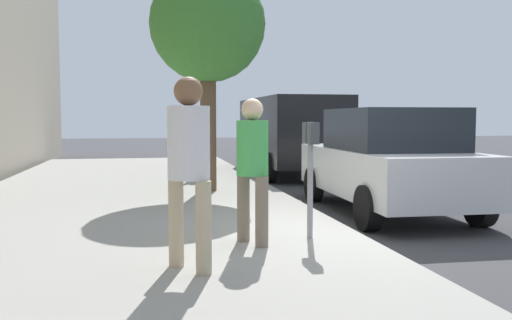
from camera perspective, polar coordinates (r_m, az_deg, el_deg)
ground_plane at (r=7.54m, az=9.79°, el=-8.06°), size 80.00×80.00×0.00m
sidewalk_slab at (r=7.05m, az=-13.88°, el=-8.37°), size 28.00×6.00×0.15m
parking_meter at (r=6.73m, az=5.62°, el=0.53°), size 0.36×0.12×1.41m
pedestrian_at_meter at (r=6.37m, az=-0.38°, el=0.01°), size 0.48×0.37×1.68m
pedestrian_bystander at (r=5.28m, az=-6.92°, el=0.45°), size 0.48×0.40×1.85m
parked_sedan_near at (r=9.63m, az=13.39°, el=-0.06°), size 4.45×2.06×1.77m
parked_van_far at (r=15.73m, az=3.53°, el=2.99°), size 5.21×2.13×2.18m
street_tree at (r=11.34m, az=-4.99°, el=13.53°), size 2.30×2.30×4.47m
traffic_signal at (r=15.79m, az=-4.41°, el=7.78°), size 0.24×0.44×3.60m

